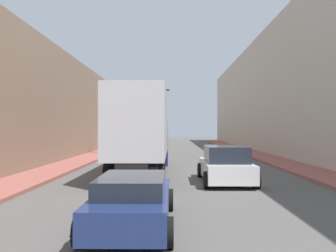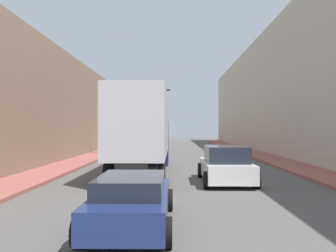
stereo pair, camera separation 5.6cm
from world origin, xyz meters
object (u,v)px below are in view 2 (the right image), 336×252
semi_truck (143,129)px  traffic_signal_gantry (128,107)px  sedan_car (132,201)px  suv_car (226,165)px

semi_truck → traffic_signal_gantry: bearing=100.3°
sedan_car → traffic_signal_gantry: 24.20m
suv_car → traffic_signal_gantry: bearing=111.3°
sedan_car → suv_car: bearing=65.7°
sedan_car → traffic_signal_gantry: size_ratio=0.78×
sedan_car → suv_car: (3.36, 7.44, 0.15)m
semi_truck → sedan_car: 10.73m
semi_truck → sedan_car: bearing=-86.9°
suv_car → traffic_signal_gantry: size_ratio=0.79×
suv_car → traffic_signal_gantry: traffic_signal_gantry is taller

